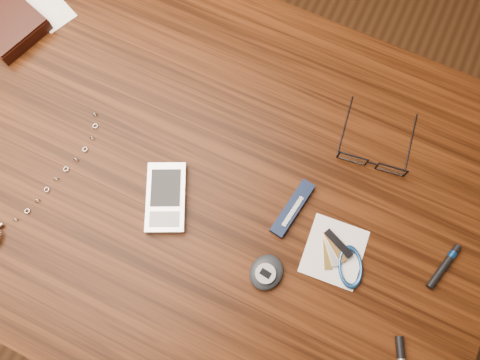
# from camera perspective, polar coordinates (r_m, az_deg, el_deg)

# --- Properties ---
(ground) EXTENTS (3.80, 3.80, 0.00)m
(ground) POSITION_cam_1_polar(r_m,az_deg,el_deg) (1.47, -3.36, -7.82)
(ground) COLOR #472814
(ground) RESTS_ON ground
(desk) EXTENTS (1.00, 0.70, 0.75)m
(desk) POSITION_cam_1_polar(r_m,az_deg,el_deg) (0.84, -5.82, -0.51)
(desk) COLOR #3A1909
(desk) RESTS_ON ground
(wallet_and_card) EXTENTS (0.17, 0.17, 0.03)m
(wallet_and_card) POSITION_cam_1_polar(r_m,az_deg,el_deg) (0.94, -26.65, 16.89)
(wallet_and_card) COLOR black
(wallet_and_card) RESTS_ON desk
(eyeglasses) EXTENTS (0.13, 0.13, 0.02)m
(eyeglasses) POSITION_cam_1_polar(r_m,az_deg,el_deg) (0.76, 15.85, 2.32)
(eyeglasses) COLOR black
(eyeglasses) RESTS_ON desk
(pda_phone) EXTENTS (0.10, 0.12, 0.02)m
(pda_phone) POSITION_cam_1_polar(r_m,az_deg,el_deg) (0.73, -9.00, -2.12)
(pda_phone) COLOR #BBBCC1
(pda_phone) RESTS_ON desk
(pedometer) EXTENTS (0.05, 0.06, 0.02)m
(pedometer) POSITION_cam_1_polar(r_m,az_deg,el_deg) (0.70, 3.22, -11.18)
(pedometer) COLOR black
(pedometer) RESTS_ON desk
(notepad_keys) EXTENTS (0.11, 0.10, 0.01)m
(notepad_keys) POSITION_cam_1_polar(r_m,az_deg,el_deg) (0.72, 12.37, -9.37)
(notepad_keys) COLOR white
(notepad_keys) RESTS_ON desk
(pocket_knife) EXTENTS (0.04, 0.10, 0.01)m
(pocket_knife) POSITION_cam_1_polar(r_m,az_deg,el_deg) (0.72, 6.40, -3.46)
(pocket_knife) COLOR #0E1C38
(pocket_knife) RESTS_ON desk
(black_blue_pen) EXTENTS (0.03, 0.08, 0.01)m
(black_blue_pen) POSITION_cam_1_polar(r_m,az_deg,el_deg) (0.76, 23.70, -9.46)
(black_blue_pen) COLOR black
(black_blue_pen) RESTS_ON desk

